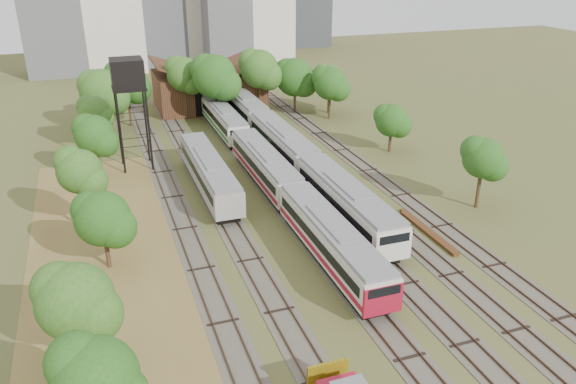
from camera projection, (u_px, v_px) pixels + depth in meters
name	position (u px, v px, depth m)	size (l,w,h in m)	color
ground	(404.00, 314.00, 38.63)	(240.00, 240.00, 0.00)	#475123
dry_grass_patch	(125.00, 301.00, 40.01)	(14.00, 60.00, 0.04)	brown
tracks	(279.00, 182.00, 59.98)	(24.60, 80.00, 0.19)	#4C473D
railcar_red_set	(294.00, 199.00, 51.70)	(2.87, 34.57, 3.54)	black
railcar_green_set	(283.00, 144.00, 65.40)	(3.10, 52.08, 3.83)	black
railcar_rear	(224.00, 120.00, 75.23)	(2.78, 16.08, 3.43)	black
old_grey_coach	(209.00, 173.00, 57.49)	(2.85, 18.00, 3.52)	black
water_tower	(128.00, 77.00, 60.17)	(3.56, 3.56, 12.28)	black
rail_pile_near	(428.00, 232.00, 49.33)	(0.57, 8.52, 0.28)	#553218
rail_pile_far	(427.00, 230.00, 49.81)	(0.54, 8.59, 0.28)	#553218
maintenance_shed	(209.00, 88.00, 87.17)	(16.45, 11.55, 7.58)	#3C2015
tree_band_left	(91.00, 196.00, 44.73)	(6.64, 52.97, 7.68)	#382616
tree_band_far	(209.00, 79.00, 78.99)	(37.38, 9.92, 9.82)	#382616
tree_band_right	(376.00, 108.00, 69.71)	(5.61, 37.16, 7.55)	#382616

